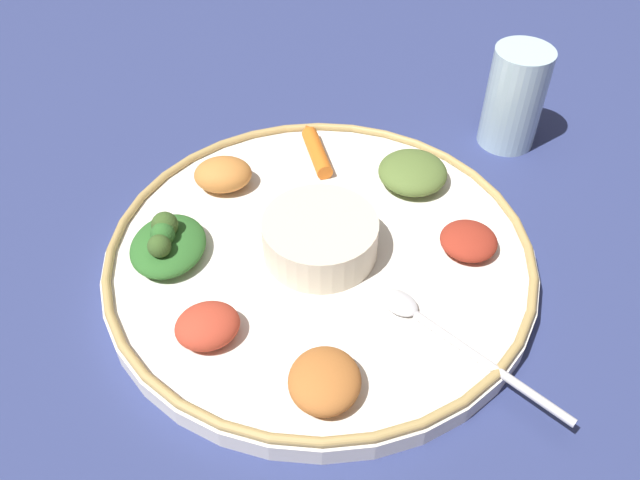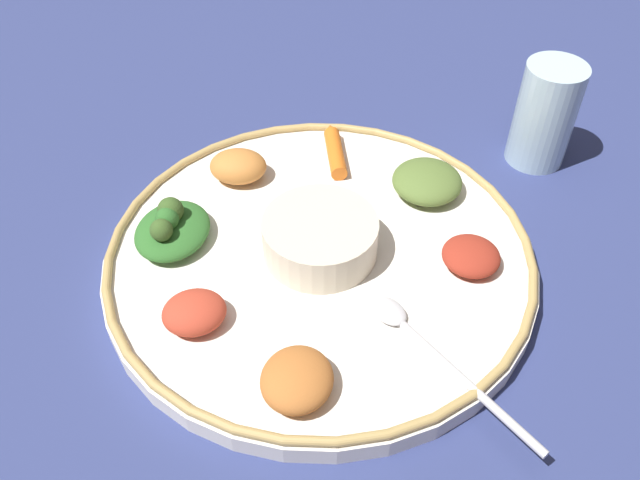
% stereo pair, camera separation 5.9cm
% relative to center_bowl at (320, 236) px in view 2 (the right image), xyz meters
% --- Properties ---
extents(ground_plane, '(2.40, 2.40, 0.00)m').
position_rel_center_bowl_xyz_m(ground_plane, '(0.00, 0.00, -0.04)').
color(ground_plane, navy).
extents(platter, '(0.39, 0.39, 0.02)m').
position_rel_center_bowl_xyz_m(platter, '(0.00, 0.00, -0.03)').
color(platter, white).
rests_on(platter, ground_plane).
extents(platter_rim, '(0.38, 0.38, 0.01)m').
position_rel_center_bowl_xyz_m(platter_rim, '(0.00, 0.00, -0.02)').
color(platter_rim, tan).
rests_on(platter_rim, platter).
extents(center_bowl, '(0.10, 0.10, 0.04)m').
position_rel_center_bowl_xyz_m(center_bowl, '(0.00, 0.00, 0.00)').
color(center_bowl, beige).
rests_on(center_bowl, platter).
extents(spoon, '(0.18, 0.05, 0.01)m').
position_rel_center_bowl_xyz_m(spoon, '(-0.13, 0.02, -0.02)').
color(spoon, silver).
rests_on(spoon, platter).
extents(greens_pile, '(0.10, 0.10, 0.04)m').
position_rel_center_bowl_xyz_m(greens_pile, '(0.11, 0.08, -0.01)').
color(greens_pile, '#2D6628').
rests_on(greens_pile, platter).
extents(carrot_near_spoon, '(0.07, 0.07, 0.02)m').
position_rel_center_bowl_xyz_m(carrot_near_spoon, '(0.08, -0.12, -0.01)').
color(carrot_near_spoon, orange).
rests_on(carrot_near_spoon, platter).
extents(mound_squash, '(0.07, 0.07, 0.03)m').
position_rel_center_bowl_xyz_m(mound_squash, '(0.13, -0.02, -0.01)').
color(mound_squash, '#C67A38').
rests_on(mound_squash, platter).
extents(mound_chickpea, '(0.08, 0.08, 0.03)m').
position_rel_center_bowl_xyz_m(mound_chickpea, '(-0.08, 0.12, -0.01)').
color(mound_chickpea, '#B2662D').
rests_on(mound_chickpea, platter).
extents(mound_beet, '(0.06, 0.06, 0.02)m').
position_rel_center_bowl_xyz_m(mound_beet, '(-0.11, -0.08, -0.01)').
color(mound_beet, maroon).
rests_on(mound_beet, platter).
extents(mound_collards, '(0.08, 0.08, 0.03)m').
position_rel_center_bowl_xyz_m(mound_collards, '(-0.02, -0.13, -0.01)').
color(mound_collards, '#567033').
rests_on(mound_collards, platter).
extents(mound_berbere_red, '(0.07, 0.07, 0.03)m').
position_rel_center_bowl_xyz_m(mound_berbere_red, '(0.02, 0.13, -0.01)').
color(mound_berbere_red, '#B73D28').
rests_on(mound_berbere_red, platter).
extents(drinking_glass, '(0.06, 0.06, 0.11)m').
position_rel_center_bowl_xyz_m(drinking_glass, '(-0.07, -0.28, 0.01)').
color(drinking_glass, silver).
rests_on(drinking_glass, ground_plane).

